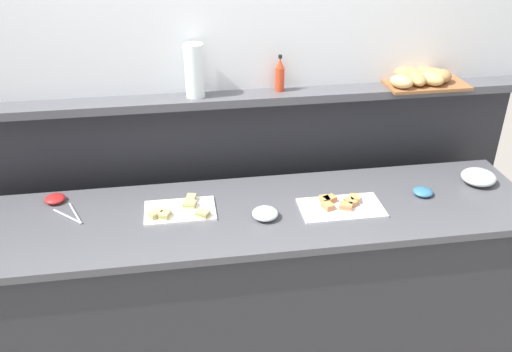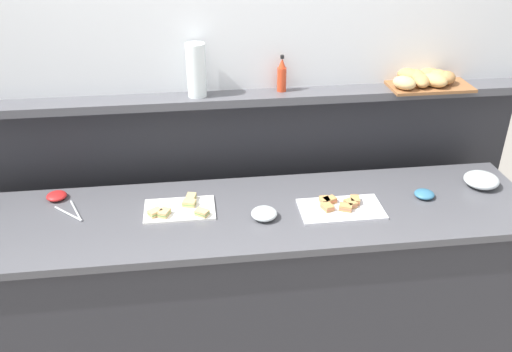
% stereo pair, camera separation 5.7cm
% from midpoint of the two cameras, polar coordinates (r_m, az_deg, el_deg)
% --- Properties ---
extents(ground_plane, '(12.00, 12.00, 0.00)m').
position_cam_midpoint_polar(ground_plane, '(3.45, -1.89, -11.16)').
color(ground_plane, gray).
extents(buffet_counter, '(2.68, 0.63, 0.91)m').
position_cam_midpoint_polar(buffet_counter, '(2.70, -0.79, -11.92)').
color(buffet_counter, '#2D2D33').
rests_on(buffet_counter, ground_plane).
extents(back_ledge_unit, '(2.98, 0.22, 1.31)m').
position_cam_midpoint_polar(back_ledge_unit, '(2.96, -1.89, -2.32)').
color(back_ledge_unit, '#2D2D33').
rests_on(back_ledge_unit, ground_plane).
extents(sandwich_platter_front, '(0.31, 0.20, 0.04)m').
position_cam_midpoint_polar(sandwich_platter_front, '(2.45, -7.31, -3.45)').
color(sandwich_platter_front, white).
rests_on(sandwich_platter_front, buffet_counter).
extents(sandwich_platter_rear, '(0.37, 0.21, 0.04)m').
position_cam_midpoint_polar(sandwich_platter_rear, '(2.47, 9.48, -3.25)').
color(sandwich_platter_rear, silver).
rests_on(sandwich_platter_rear, buffet_counter).
extents(glass_bowl_large, '(0.11, 0.11, 0.05)m').
position_cam_midpoint_polar(glass_bowl_large, '(2.38, 1.55, -4.01)').
color(glass_bowl_large, silver).
rests_on(glass_bowl_large, buffet_counter).
extents(glass_bowl_medium, '(0.16, 0.16, 0.07)m').
position_cam_midpoint_polar(glass_bowl_medium, '(2.84, 23.07, -0.43)').
color(glass_bowl_medium, silver).
rests_on(glass_bowl_medium, buffet_counter).
extents(condiment_bowl_red, '(0.09, 0.09, 0.03)m').
position_cam_midpoint_polar(condiment_bowl_red, '(2.67, -19.59, -1.98)').
color(condiment_bowl_red, red).
rests_on(condiment_bowl_red, buffet_counter).
extents(condiment_bowl_dark, '(0.09, 0.09, 0.03)m').
position_cam_midpoint_polar(condiment_bowl_dark, '(2.65, 17.82, -1.82)').
color(condiment_bowl_dark, teal).
rests_on(condiment_bowl_dark, buffet_counter).
extents(serving_tongs, '(0.14, 0.18, 0.01)m').
position_cam_midpoint_polar(serving_tongs, '(2.54, -18.05, -3.67)').
color(serving_tongs, '#B7BABF').
rests_on(serving_tongs, buffet_counter).
extents(hot_sauce_bottle, '(0.04, 0.04, 0.18)m').
position_cam_midpoint_polar(hot_sauce_bottle, '(2.63, 3.35, 10.45)').
color(hot_sauce_bottle, red).
rests_on(hot_sauce_bottle, back_ledge_unit).
extents(bread_basket, '(0.42, 0.28, 0.08)m').
position_cam_midpoint_polar(bread_basket, '(2.84, 17.88, 9.63)').
color(bread_basket, brown).
rests_on(bread_basket, back_ledge_unit).
extents(water_carafe, '(0.09, 0.09, 0.25)m').
position_cam_midpoint_polar(water_carafe, '(2.56, -5.63, 10.97)').
color(water_carafe, silver).
rests_on(water_carafe, back_ledge_unit).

